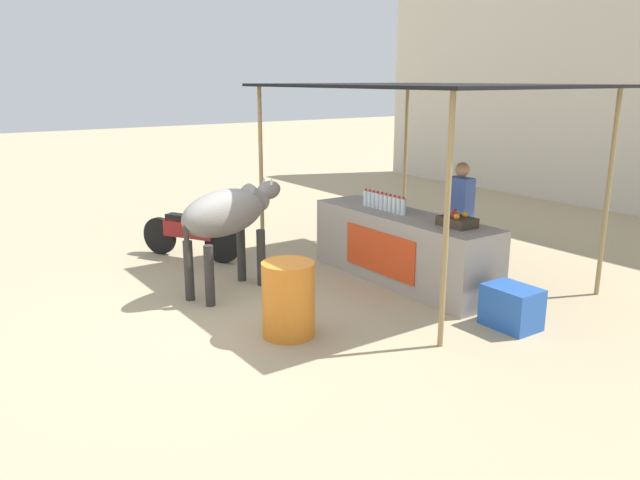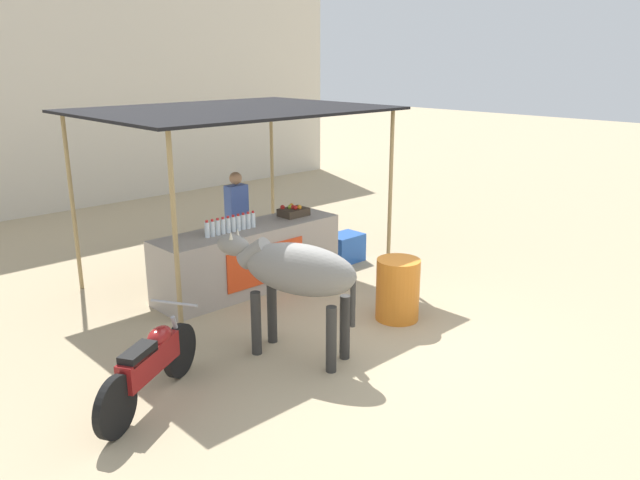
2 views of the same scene
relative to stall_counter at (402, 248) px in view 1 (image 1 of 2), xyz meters
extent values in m
plane|color=tan|center=(0.00, -2.20, -0.48)|extent=(60.00, 60.00, 0.00)
cube|color=#9E9389|center=(0.00, 0.00, 0.00)|extent=(3.00, 0.80, 0.96)
cube|color=red|center=(0.00, -0.41, 0.00)|extent=(1.40, 0.02, 0.58)
cube|color=black|center=(0.00, 0.30, 2.18)|extent=(4.20, 3.20, 0.04)
cylinder|color=#997F51|center=(-1.89, -1.14, 0.85)|extent=(0.06, 0.06, 2.66)
cylinder|color=#997F51|center=(1.89, -1.14, 0.85)|extent=(0.06, 0.06, 2.66)
cylinder|color=#997F51|center=(-1.89, 1.74, 0.85)|extent=(0.06, 0.06, 2.66)
cylinder|color=#997F51|center=(1.89, 1.74, 0.85)|extent=(0.06, 0.06, 2.66)
cylinder|color=silver|center=(-0.76, -0.05, 0.59)|extent=(0.07, 0.07, 0.22)
cylinder|color=red|center=(-0.76, -0.05, 0.71)|extent=(0.04, 0.04, 0.03)
cylinder|color=silver|center=(-0.67, -0.05, 0.59)|extent=(0.07, 0.07, 0.22)
cylinder|color=red|center=(-0.67, -0.05, 0.71)|extent=(0.04, 0.04, 0.03)
cylinder|color=silver|center=(-0.57, -0.05, 0.59)|extent=(0.07, 0.07, 0.22)
cylinder|color=red|center=(-0.57, -0.05, 0.71)|extent=(0.04, 0.04, 0.03)
cylinder|color=silver|center=(-0.48, -0.05, 0.59)|extent=(0.07, 0.07, 0.22)
cylinder|color=red|center=(-0.48, -0.05, 0.71)|extent=(0.04, 0.04, 0.03)
cylinder|color=silver|center=(-0.39, -0.05, 0.59)|extent=(0.07, 0.07, 0.22)
cylinder|color=red|center=(-0.39, -0.05, 0.71)|extent=(0.04, 0.04, 0.03)
cylinder|color=silver|center=(-0.30, -0.05, 0.59)|extent=(0.07, 0.07, 0.22)
cylinder|color=red|center=(-0.30, -0.05, 0.71)|extent=(0.04, 0.04, 0.03)
cylinder|color=silver|center=(-0.21, -0.05, 0.59)|extent=(0.07, 0.07, 0.22)
cylinder|color=red|center=(-0.21, -0.05, 0.71)|extent=(0.04, 0.04, 0.03)
cylinder|color=silver|center=(-0.12, -0.05, 0.59)|extent=(0.07, 0.07, 0.22)
cylinder|color=red|center=(-0.12, -0.05, 0.71)|extent=(0.04, 0.04, 0.03)
cylinder|color=silver|center=(-0.03, -0.05, 0.59)|extent=(0.07, 0.07, 0.22)
cylinder|color=red|center=(-0.03, -0.05, 0.71)|extent=(0.04, 0.04, 0.03)
cylinder|color=silver|center=(0.06, -0.05, 0.59)|extent=(0.07, 0.07, 0.22)
cylinder|color=red|center=(0.06, -0.05, 0.71)|extent=(0.04, 0.04, 0.03)
cube|color=#3F3326|center=(0.94, 0.05, 0.54)|extent=(0.44, 0.32, 0.12)
sphere|color=orange|center=(0.98, 0.15, 0.63)|extent=(0.08, 0.08, 0.08)
sphere|color=#B21E19|center=(0.93, 0.00, 0.63)|extent=(0.08, 0.08, 0.08)
sphere|color=orange|center=(1.00, -0.02, 0.63)|extent=(0.08, 0.08, 0.08)
sphere|color=#B21E19|center=(0.92, 0.05, 0.63)|extent=(0.08, 0.08, 0.08)
sphere|color=#8CB22D|center=(0.90, 0.09, 0.63)|extent=(0.08, 0.08, 0.08)
sphere|color=#B21E19|center=(0.80, 0.15, 0.63)|extent=(0.08, 0.08, 0.08)
cylinder|color=#383842|center=(0.34, 0.75, -0.04)|extent=(0.22, 0.22, 0.88)
cube|color=#3F59A5|center=(0.34, 0.75, 0.68)|extent=(0.34, 0.20, 0.56)
sphere|color=#A87A56|center=(0.34, 0.75, 1.07)|extent=(0.20, 0.20, 0.20)
cube|color=blue|center=(1.97, -0.10, -0.24)|extent=(0.60, 0.44, 0.48)
cylinder|color=orange|center=(0.72, -2.30, -0.06)|extent=(0.58, 0.58, 0.84)
ellipsoid|color=gray|center=(-0.95, -2.22, 0.60)|extent=(0.97, 1.49, 0.60)
cylinder|color=#302F2D|center=(-1.29, -1.82, -0.09)|extent=(0.12, 0.12, 0.78)
cylinder|color=#302F2D|center=(-0.95, -1.70, -0.09)|extent=(0.12, 0.12, 0.78)
cylinder|color=#302F2D|center=(-0.96, -2.74, -0.09)|extent=(0.12, 0.12, 0.78)
cylinder|color=#302F2D|center=(-0.62, -2.62, -0.09)|extent=(0.12, 0.12, 0.78)
cylinder|color=gray|center=(-1.16, -1.66, 0.71)|extent=(0.38, 0.50, 0.41)
ellipsoid|color=gray|center=(-1.26, -1.38, 0.77)|extent=(0.36, 0.49, 0.26)
cone|color=beige|center=(-1.32, -1.42, 0.91)|extent=(0.05, 0.05, 0.10)
cone|color=beige|center=(-1.19, -1.37, 0.91)|extent=(0.05, 0.05, 0.10)
cylinder|color=#302F2D|center=(-0.73, -2.84, 0.33)|extent=(0.06, 0.06, 0.60)
cylinder|color=black|center=(-2.23, -1.66, -0.18)|extent=(0.56, 0.37, 0.60)
cylinder|color=black|center=(-3.27, -2.25, -0.18)|extent=(0.56, 0.37, 0.60)
cube|color=maroon|center=(-2.75, -1.96, 0.00)|extent=(0.87, 0.60, 0.28)
ellipsoid|color=maroon|center=(-2.56, -1.85, 0.16)|extent=(0.41, 0.35, 0.20)
cube|color=black|center=(-2.91, -2.05, 0.16)|extent=(0.47, 0.38, 0.10)
cylinder|color=#99999E|center=(-2.27, -1.68, 0.40)|extent=(0.30, 0.49, 0.03)
cylinder|color=#99999E|center=(-2.25, -1.67, 0.02)|extent=(0.20, 0.14, 0.49)
camera|label=1|loc=(6.20, -5.68, 2.27)|focal=35.00mm
camera|label=2|loc=(-5.39, -7.23, 2.92)|focal=35.00mm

